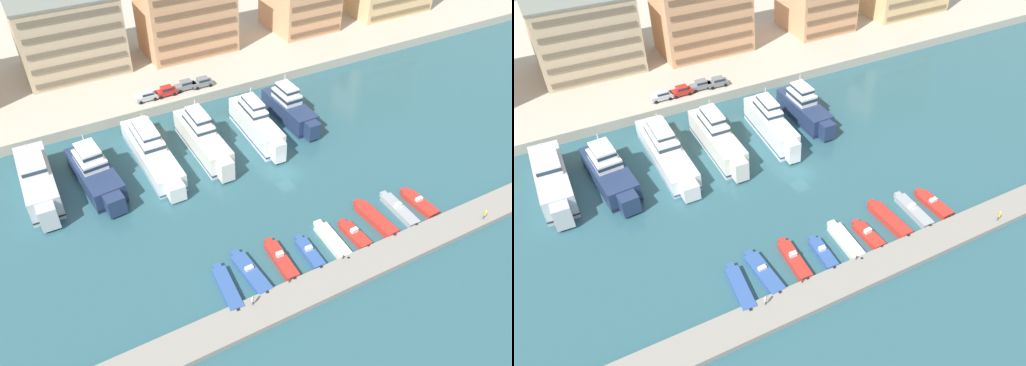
% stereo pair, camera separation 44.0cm
% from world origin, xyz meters
% --- Properties ---
extents(ground_plane, '(400.00, 400.00, 0.00)m').
position_xyz_m(ground_plane, '(0.00, 0.00, 0.00)').
color(ground_plane, '#2D5B66').
extents(quay_promenade, '(180.00, 70.00, 1.95)m').
position_xyz_m(quay_promenade, '(0.00, 61.31, 0.97)').
color(quay_promenade, '#BCB29E').
rests_on(quay_promenade, ground).
extents(pier_dock, '(120.00, 4.52, 0.80)m').
position_xyz_m(pier_dock, '(0.00, -21.34, 0.40)').
color(pier_dock, gray).
rests_on(pier_dock, ground).
extents(yacht_silver_far_left, '(4.81, 18.25, 7.60)m').
position_xyz_m(yacht_silver_far_left, '(-35.31, 13.71, 2.42)').
color(yacht_silver_far_left, silver).
rests_on(yacht_silver_far_left, ground).
extents(yacht_navy_left, '(6.22, 17.20, 8.12)m').
position_xyz_m(yacht_navy_left, '(-27.22, 11.75, 2.29)').
color(yacht_navy_left, navy).
rests_on(yacht_navy_left, ground).
extents(yacht_white_mid_left, '(4.75, 22.07, 7.70)m').
position_xyz_m(yacht_white_mid_left, '(-17.71, 13.21, 2.13)').
color(yacht_white_mid_left, white).
rests_on(yacht_white_mid_left, ground).
extents(yacht_ivory_center_left, '(4.13, 18.84, 8.68)m').
position_xyz_m(yacht_ivory_center_left, '(-9.17, 11.99, 2.57)').
color(yacht_ivory_center_left, silver).
rests_on(yacht_ivory_center_left, ground).
extents(yacht_white_center, '(4.27, 17.66, 8.56)m').
position_xyz_m(yacht_white_center, '(0.69, 11.52, 2.59)').
color(yacht_white_center, white).
rests_on(yacht_white_center, ground).
extents(yacht_navy_center_right, '(4.47, 15.99, 8.18)m').
position_xyz_m(yacht_navy_center_right, '(8.70, 13.64, 2.34)').
color(yacht_navy_center_right, navy).
rests_on(yacht_navy_center_right, ground).
extents(motorboat_blue_far_left, '(2.42, 7.95, 0.93)m').
position_xyz_m(motorboat_blue_far_left, '(-18.36, -16.26, 0.46)').
color(motorboat_blue_far_left, '#33569E').
rests_on(motorboat_blue_far_left, ground).
extents(motorboat_blue_left, '(2.52, 8.32, 1.27)m').
position_xyz_m(motorboat_blue_left, '(-14.68, -15.47, 0.46)').
color(motorboat_blue_left, '#33569E').
rests_on(motorboat_blue_left, ground).
extents(motorboat_red_mid_left, '(2.07, 7.77, 1.58)m').
position_xyz_m(motorboat_red_mid_left, '(-10.17, -15.45, 0.52)').
color(motorboat_red_mid_left, red).
rests_on(motorboat_red_mid_left, ground).
extents(motorboat_blue_center_left, '(1.93, 6.32, 1.46)m').
position_xyz_m(motorboat_blue_center_left, '(-6.23, -16.23, 0.51)').
color(motorboat_blue_center_left, '#33569E').
rests_on(motorboat_blue_center_left, ground).
extents(motorboat_cream_center, '(2.38, 8.09, 0.82)m').
position_xyz_m(motorboat_cream_center, '(-2.16, -15.76, 0.37)').
color(motorboat_cream_center, beige).
rests_on(motorboat_cream_center, ground).
extents(motorboat_red_center_right, '(2.09, 6.13, 1.36)m').
position_xyz_m(motorboat_red_center_right, '(1.19, -16.24, 0.43)').
color(motorboat_red_center_right, red).
rests_on(motorboat_red_center_right, ground).
extents(motorboat_red_mid_right, '(2.31, 8.40, 1.06)m').
position_xyz_m(motorboat_red_mid_right, '(5.59, -15.22, 0.53)').
color(motorboat_red_mid_right, red).
rests_on(motorboat_red_mid_right, ground).
extents(motorboat_grey_right, '(2.07, 7.99, 1.39)m').
position_xyz_m(motorboat_grey_right, '(9.93, -15.28, 0.47)').
color(motorboat_grey_right, '#9EA3A8').
rests_on(motorboat_grey_right, ground).
extents(motorboat_red_far_right, '(2.25, 6.98, 1.34)m').
position_xyz_m(motorboat_red_far_right, '(13.49, -15.64, 0.46)').
color(motorboat_red_far_right, red).
rests_on(motorboat_red_far_right, ground).
extents(car_silver_far_left, '(4.12, 1.96, 1.80)m').
position_xyz_m(car_silver_far_left, '(-13.06, 29.18, 2.92)').
color(car_silver_far_left, '#B7BCC1').
rests_on(car_silver_far_left, quay_promenade).
extents(car_red_left, '(4.11, 1.95, 1.80)m').
position_xyz_m(car_red_left, '(-9.19, 29.16, 2.92)').
color(car_red_left, red).
rests_on(car_red_left, quay_promenade).
extents(car_grey_mid_left, '(4.12, 1.96, 1.80)m').
position_xyz_m(car_grey_mid_left, '(-5.09, 29.57, 2.92)').
color(car_grey_mid_left, slate).
rests_on(car_grey_mid_left, quay_promenade).
extents(car_grey_center_left, '(4.15, 2.01, 1.80)m').
position_xyz_m(car_grey_center_left, '(-1.79, 29.10, 2.92)').
color(car_grey_center_left, slate).
rests_on(car_grey_center_left, quay_promenade).
extents(apartment_block_left, '(19.93, 16.14, 17.41)m').
position_xyz_m(apartment_block_left, '(-21.73, 48.95, 9.70)').
color(apartment_block_left, '#C6AD89').
rests_on(apartment_block_left, quay_promenade).
extents(apartment_block_mid_left, '(19.29, 12.55, 20.43)m').
position_xyz_m(apartment_block_mid_left, '(2.22, 45.80, 11.22)').
color(apartment_block_mid_left, tan).
rests_on(apartment_block_mid_left, quay_promenade).
extents(pedestrian_near_edge, '(0.49, 0.42, 1.55)m').
position_xyz_m(pedestrian_near_edge, '(-16.80, -20.13, 1.72)').
color(pedestrian_near_edge, '#4C515B').
rests_on(pedestrian_near_edge, pier_dock).
extents(pedestrian_mid_deck, '(0.48, 0.51, 1.69)m').
position_xyz_m(pedestrian_mid_deck, '(18.90, -22.68, 1.80)').
color(pedestrian_mid_deck, '#4C515B').
rests_on(pedestrian_mid_deck, pier_dock).
extents(bollard_west, '(0.20, 0.20, 0.61)m').
position_xyz_m(bollard_west, '(-11.24, -19.33, 1.12)').
color(bollard_west, '#2D2D33').
rests_on(bollard_west, pier_dock).
extents(bollard_west_mid, '(0.20, 0.20, 0.61)m').
position_xyz_m(bollard_west_mid, '(-3.03, -19.33, 1.12)').
color(bollard_west_mid, '#2D2D33').
rests_on(bollard_west_mid, pier_dock).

